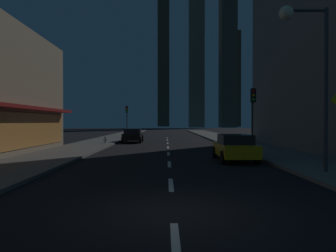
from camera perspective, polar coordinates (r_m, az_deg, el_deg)
name	(u,v)px	position (r m, az deg, el deg)	size (l,w,h in m)	color
ground_plane	(167,139)	(39.53, -0.13, -2.43)	(78.00, 136.00, 0.10)	black
sidewalk_right	(223,138)	(40.17, 9.91, -2.21)	(4.00, 76.00, 0.15)	#605E59
sidewalk_left	(111,138)	(40.11, -10.19, -2.21)	(4.00, 76.00, 0.15)	#605E59
lane_marking_center	(168,150)	(23.76, 0.03, -4.39)	(0.16, 38.60, 0.01)	silver
skyscraper_distant_tall	(164,60)	(156.88, -0.81, 11.80)	(5.57, 8.24, 64.50)	#353227
skyscraper_distant_mid	(196,55)	(130.30, 5.16, 12.63)	(5.98, 5.31, 58.00)	#625D49
skyscraper_distant_short	(228,49)	(127.59, 10.73, 13.45)	(5.93, 7.47, 60.47)	#3F3B2F
skyscraper_distant_slender	(232,79)	(148.30, 11.37, 8.25)	(7.24, 6.67, 43.12)	#312F25
car_parked_near	(235,147)	(17.72, 11.93, -3.77)	(1.98, 4.24, 1.45)	gold
car_parked_far	(133,135)	(33.00, -6.35, -1.68)	(1.98, 4.24, 1.45)	black
fire_hydrant_far_left	(105,140)	(30.48, -11.22, -2.43)	(0.42, 0.30, 0.65)	#B2B2B2
traffic_light_near_right	(253,106)	(21.35, 15.05, 3.56)	(0.32, 0.48, 4.20)	#2D2D2D
traffic_light_far_left	(127,114)	(43.44, -7.43, 2.13)	(0.32, 0.48, 4.20)	#2D2D2D
street_lamp_right	(306,48)	(14.02, 23.56, 12.77)	(1.96, 0.56, 6.58)	#38383D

